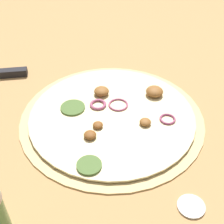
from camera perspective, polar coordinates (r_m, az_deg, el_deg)
name	(u,v)px	position (r m, az deg, el deg)	size (l,w,h in m)	color
ground_plane	(112,118)	(0.64, 0.00, -1.13)	(3.00, 3.00, 0.00)	tan
pizza	(112,116)	(0.64, 0.07, -0.68)	(0.38, 0.38, 0.03)	#D6B77A
loose_cap	(191,206)	(0.52, 14.31, -16.27)	(0.04, 0.04, 0.01)	beige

